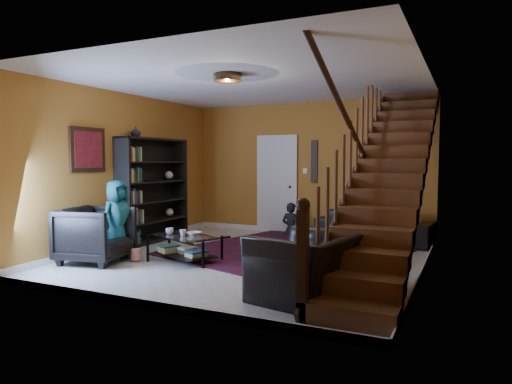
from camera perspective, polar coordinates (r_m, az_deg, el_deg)
floor at (r=7.43m, az=-0.50°, el=-8.27°), size 5.50×5.50×0.00m
room at (r=9.18m, az=-4.41°, el=-5.59°), size 5.50×5.50×5.50m
staircase at (r=6.62m, az=16.29°, el=2.29°), size 0.95×5.02×3.18m
bookshelf at (r=9.06m, az=-12.65°, el=0.02°), size 0.35×1.80×2.00m
door at (r=10.05m, az=2.63°, el=0.84°), size 0.82×0.05×2.05m
framed_picture at (r=8.03m, az=-20.28°, el=4.98°), size 0.04×0.74×0.74m
wall_hanging at (r=9.74m, az=7.29°, el=3.80°), size 0.14×0.03×0.90m
ceiling_fixture at (r=6.65m, az=-3.60°, el=14.06°), size 0.40×0.40×0.10m
rug at (r=8.05m, az=4.54°, el=-7.24°), size 4.21×4.53×0.02m
sofa at (r=9.08m, az=14.53°, el=-4.13°), size 2.24×1.09×0.63m
armchair_left at (r=7.47m, az=-19.42°, el=-5.06°), size 1.11×1.09×0.86m
armchair_right at (r=5.25m, az=6.32°, el=-9.26°), size 1.22×1.34×0.75m
person_adult_a at (r=9.62m, az=4.41°, el=-4.71°), size 0.45×0.32×1.15m
person_adult_b at (r=9.16m, az=14.56°, el=-5.33°), size 0.56×0.45×1.13m
person_child at (r=7.64m, az=-16.94°, el=-3.28°), size 0.47×0.66×1.26m
coffee_table at (r=7.25m, az=-8.86°, el=-6.77°), size 1.23×1.01×0.41m
cup_a at (r=7.39m, az=-10.75°, el=-4.81°), size 0.15×0.15×0.10m
cup_b at (r=7.18m, az=-9.13°, el=-5.05°), size 0.13×0.13×0.10m
bowl at (r=7.21m, az=-7.78°, el=-5.17°), size 0.29×0.29×0.05m
vase at (r=8.67m, az=-14.81°, el=7.29°), size 0.18×0.18×0.19m
popcorn_bucket at (r=7.43m, az=-14.76°, el=-7.56°), size 0.17×0.17×0.17m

